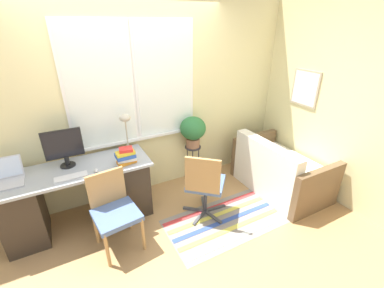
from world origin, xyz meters
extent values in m
plane|color=tan|center=(0.00, 0.00, 0.00)|extent=(14.00, 14.00, 0.00)
cube|color=beige|center=(0.00, 0.69, 1.35)|extent=(9.00, 0.06, 2.70)
cube|color=white|center=(-0.38, 0.65, 1.57)|extent=(0.83, 0.02, 1.50)
cube|color=white|center=(-0.38, 0.64, 1.57)|extent=(0.76, 0.01, 1.43)
cube|color=white|center=(0.44, 0.65, 1.57)|extent=(0.83, 0.02, 1.50)
cube|color=white|center=(0.44, 0.64, 1.57)|extent=(0.76, 0.01, 1.43)
cube|color=white|center=(0.03, 0.66, 0.83)|extent=(1.70, 0.11, 0.04)
cube|color=beige|center=(2.33, 0.00, 1.35)|extent=(0.06, 9.00, 2.70)
cube|color=tan|center=(2.29, -0.07, 1.41)|extent=(0.02, 0.44, 0.51)
cube|color=white|center=(2.29, -0.07, 1.41)|extent=(0.01, 0.39, 0.46)
cube|color=#9EA3A8|center=(-0.84, 0.31, 0.75)|extent=(1.67, 0.61, 0.03)
cube|color=#33281E|center=(-1.44, 0.31, 0.37)|extent=(0.40, 0.53, 0.74)
cube|color=#33281E|center=(-0.25, 0.31, 0.37)|extent=(0.40, 0.53, 0.74)
cube|color=#B7B7BC|center=(-1.46, 0.28, 0.78)|extent=(0.28, 0.23, 0.02)
cube|color=#B7B7BC|center=(-1.46, 0.44, 0.89)|extent=(0.28, 0.09, 0.22)
cube|color=silver|center=(-1.46, 0.43, 0.90)|extent=(0.26, 0.07, 0.19)
cylinder|color=black|center=(-0.90, 0.41, 0.78)|extent=(0.17, 0.17, 0.02)
cylinder|color=black|center=(-0.90, 0.41, 0.84)|extent=(0.05, 0.05, 0.11)
cube|color=black|center=(-0.90, 0.42, 1.05)|extent=(0.41, 0.02, 0.33)
cube|color=black|center=(-0.90, 0.41, 1.05)|extent=(0.38, 0.01, 0.31)
cube|color=silver|center=(-0.89, 0.13, 0.78)|extent=(0.33, 0.11, 0.02)
ellipsoid|color=silver|center=(-0.64, 0.12, 0.79)|extent=(0.04, 0.07, 0.04)
cylinder|color=#BCB299|center=(-0.17, 0.47, 0.77)|extent=(0.14, 0.14, 0.01)
cylinder|color=#BCB299|center=(-0.17, 0.47, 0.98)|extent=(0.02, 0.02, 0.40)
ellipsoid|color=#BCB299|center=(-0.17, 0.47, 1.21)|extent=(0.14, 0.14, 0.09)
cube|color=orange|center=(-0.28, 0.16, 0.79)|extent=(0.22, 0.15, 0.04)
cube|color=white|center=(-0.28, 0.16, 0.83)|extent=(0.22, 0.15, 0.04)
cube|color=#2851B2|center=(-0.29, 0.16, 0.87)|extent=(0.22, 0.17, 0.04)
cube|color=yellow|center=(-0.29, 0.14, 0.91)|extent=(0.21, 0.12, 0.04)
cube|color=red|center=(-0.28, 0.15, 0.95)|extent=(0.17, 0.14, 0.04)
cylinder|color=#B2844C|center=(-0.72, -0.50, 0.21)|extent=(0.04, 0.04, 0.43)
cylinder|color=#B2844C|center=(-0.33, -0.45, 0.21)|extent=(0.04, 0.04, 0.43)
cylinder|color=#B2844C|center=(-0.77, -0.11, 0.21)|extent=(0.04, 0.04, 0.43)
cylinder|color=#B2844C|center=(-0.38, -0.06, 0.21)|extent=(0.04, 0.04, 0.43)
cube|color=#4C6699|center=(-0.55, -0.28, 0.43)|extent=(0.49, 0.47, 0.06)
cube|color=#B2844C|center=(-0.58, -0.06, 0.65)|extent=(0.40, 0.08, 0.39)
cube|color=#47474C|center=(0.45, -0.15, 0.01)|extent=(0.25, 0.22, 0.03)
cube|color=#47474C|center=(0.44, -0.32, 0.01)|extent=(0.27, 0.18, 0.03)
cube|color=#47474C|center=(0.60, -0.39, 0.01)|extent=(0.10, 0.30, 0.03)
cube|color=#47474C|center=(0.71, -0.26, 0.01)|extent=(0.30, 0.06, 0.03)
cube|color=#47474C|center=(0.62, -0.11, 0.01)|extent=(0.15, 0.29, 0.03)
cylinder|color=#333338|center=(0.56, -0.24, 0.23)|extent=(0.04, 0.04, 0.40)
cube|color=#4C6699|center=(0.56, -0.24, 0.46)|extent=(0.61, 0.60, 0.06)
cube|color=#B2844C|center=(0.42, -0.41, 0.70)|extent=(0.33, 0.30, 0.43)
cube|color=white|center=(1.83, -0.28, 0.22)|extent=(0.83, 1.14, 0.44)
cube|color=white|center=(1.49, -0.28, 0.63)|extent=(0.16, 1.14, 0.36)
cube|color=brown|center=(1.83, -0.90, 0.32)|extent=(0.83, 0.09, 0.64)
cube|color=brown|center=(1.83, 0.33, 0.32)|extent=(0.83, 0.09, 0.64)
cylinder|color=#333338|center=(0.80, 0.53, 0.57)|extent=(0.24, 0.24, 0.02)
cylinder|color=#333338|center=(0.90, 0.53, 0.28)|extent=(0.01, 0.01, 0.56)
cylinder|color=#333338|center=(0.75, 0.61, 0.28)|extent=(0.01, 0.01, 0.56)
cylinder|color=#333338|center=(0.75, 0.44, 0.28)|extent=(0.01, 0.01, 0.56)
cylinder|color=#9E6B4C|center=(0.80, 0.53, 0.64)|extent=(0.20, 0.20, 0.14)
ellipsoid|color=#2D7038|center=(0.80, 0.53, 0.87)|extent=(0.38, 0.38, 0.34)
cube|color=gray|center=(0.75, -0.51, 0.00)|extent=(1.58, 0.79, 0.01)
cube|color=white|center=(0.75, -0.80, 0.01)|extent=(1.55, 0.06, 0.00)
cube|color=#DBCC4C|center=(0.75, -0.66, 0.01)|extent=(1.55, 0.06, 0.00)
cube|color=#334C99|center=(0.75, -0.51, 0.01)|extent=(1.55, 0.06, 0.00)
cube|color=#DBCC4C|center=(0.75, -0.37, 0.01)|extent=(1.55, 0.06, 0.00)
cube|color=#C63838|center=(0.75, -0.23, 0.01)|extent=(1.55, 0.06, 0.00)
camera|label=1|loc=(-0.84, -2.52, 2.26)|focal=24.00mm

